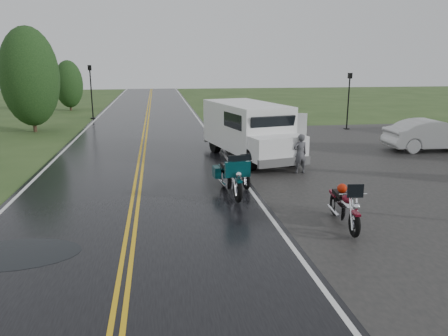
% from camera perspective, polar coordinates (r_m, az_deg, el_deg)
% --- Properties ---
extents(ground, '(120.00, 120.00, 0.00)m').
position_cam_1_polar(ground, '(12.02, -11.94, -7.37)').
color(ground, '#2D471E').
rests_on(ground, ground).
extents(road, '(8.00, 100.00, 0.04)m').
position_cam_1_polar(road, '(21.64, -10.59, 2.20)').
color(road, black).
rests_on(road, ground).
extents(parking_pad, '(14.00, 24.00, 0.03)m').
position_cam_1_polar(parking_pad, '(19.63, 22.95, 0.13)').
color(parking_pad, black).
rests_on(parking_pad, ground).
extents(motorcycle_red, '(1.03, 2.28, 1.30)m').
position_cam_1_polar(motorcycle_red, '(11.15, 16.76, -5.80)').
color(motorcycle_red, '#5E0A18').
rests_on(motorcycle_red, ground).
extents(motorcycle_teal, '(1.10, 2.53, 1.45)m').
position_cam_1_polar(motorcycle_teal, '(13.26, 1.83, -1.75)').
color(motorcycle_teal, '#05383C').
rests_on(motorcycle_teal, ground).
extents(motorcycle_silver, '(1.00, 2.09, 1.19)m').
position_cam_1_polar(motorcycle_silver, '(14.65, 2.94, -0.80)').
color(motorcycle_silver, '#A6A7AE').
rests_on(motorcycle_silver, ground).
extents(van_white, '(3.81, 6.80, 2.52)m').
position_cam_1_polar(van_white, '(17.20, 3.44, 3.66)').
color(van_white, white).
rests_on(van_white, ground).
extents(person_at_van, '(0.62, 0.46, 1.54)m').
position_cam_1_polar(person_at_van, '(17.13, 9.91, 1.76)').
color(person_at_van, '#49494E').
rests_on(person_at_van, ground).
extents(sedan_white, '(4.61, 1.71, 1.51)m').
position_cam_1_polar(sedan_white, '(23.64, 25.62, 3.85)').
color(sedan_white, silver).
rests_on(sedan_white, ground).
extents(lamp_post_far_left, '(0.35, 0.35, 4.05)m').
position_cam_1_polar(lamp_post_far_left, '(34.82, -16.94, 9.48)').
color(lamp_post_far_left, black).
rests_on(lamp_post_far_left, ground).
extents(lamp_post_far_right, '(0.31, 0.31, 3.61)m').
position_cam_1_polar(lamp_post_far_right, '(29.08, 15.93, 8.38)').
color(lamp_post_far_right, black).
rests_on(lamp_post_far_right, ground).
extents(tree_left_mid, '(3.47, 3.47, 5.43)m').
position_cam_1_polar(tree_left_mid, '(29.46, -23.91, 9.58)').
color(tree_left_mid, '#1E3D19').
rests_on(tree_left_mid, ground).
extents(tree_left_far, '(2.44, 2.44, 3.75)m').
position_cam_1_polar(tree_left_far, '(41.51, -19.56, 9.68)').
color(tree_left_far, '#1E3D19').
rests_on(tree_left_far, ground).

